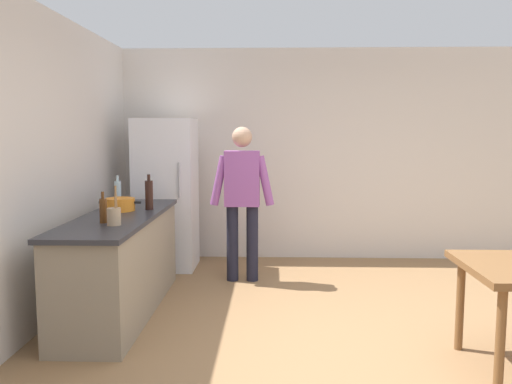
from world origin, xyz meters
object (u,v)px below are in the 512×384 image
Objects in this scene: cooking_pot at (120,204)px; utensil_jar at (114,216)px; person at (242,193)px; bottle_water_clear at (118,192)px; refrigerator at (166,194)px; bottle_beer_brown at (103,210)px; bottle_wine_dark at (149,195)px.

cooking_pot is 1.25× the size of utensil_jar.
person is 1.32m from bottle_water_clear.
bottle_water_clear is at bearing 108.72° from cooking_pot.
utensil_jar reaches higher than cooking_pot.
refrigerator is 2.02m from bottle_beer_brown.
utensil_jar reaches higher than bottle_beer_brown.
refrigerator is 1.06× the size of person.
refrigerator reaches higher than cooking_pot.
bottle_wine_dark is (0.26, 0.08, 0.09)m from cooking_pot.
bottle_water_clear is 0.55m from bottle_wine_dark.
person is 1.80m from bottle_beer_brown.
utensil_jar is 0.86m from bottle_wine_dark.
bottle_beer_brown is 0.78m from bottle_wine_dark.
bottle_wine_dark is (0.09, -1.26, 0.15)m from refrigerator.
refrigerator is 1.10m from person.
utensil_jar is 0.94× the size of bottle_wine_dark.
refrigerator reaches higher than bottle_beer_brown.
utensil_jar is at bearing -120.89° from person.
cooking_pot is (-1.12, -0.79, -0.02)m from person.
bottle_water_clear reaches higher than cooking_pot.
cooking_pot is 0.67m from bottle_beer_brown.
bottle_wine_dark is at bearing 18.02° from cooking_pot.
refrigerator is at bearing 86.89° from bottle_beer_brown.
bottle_beer_brown reaches higher than cooking_pot.
bottle_wine_dark is at bearing -41.39° from bottle_water_clear.
bottle_beer_brown is (0.06, -0.67, 0.05)m from cooking_pot.
person is 1.82m from utensil_jar.
cooking_pot is at bearing 103.08° from utensil_jar.
refrigerator is 1.36m from cooking_pot.
refrigerator is 0.96m from bottle_water_clear.
refrigerator is 5.29× the size of bottle_wine_dark.
person is 1.11m from bottle_wine_dark.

